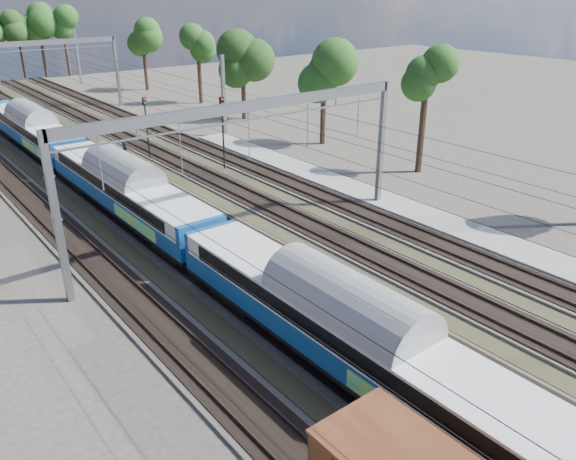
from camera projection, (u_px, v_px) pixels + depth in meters
track_bed at (149, 182)px, 46.61m from camera, size 21.00×130.00×0.34m
platform at (499, 244)px, 35.36m from camera, size 3.00×70.00×0.30m
catenary at (107, 92)px, 49.81m from camera, size 25.65×130.00×9.00m
tree_belt at (44, 39)px, 82.63m from camera, size 39.31×100.08×11.75m
emu_train at (127, 184)px, 38.17m from camera, size 3.13×66.18×4.58m
worker at (124, 148)px, 53.79m from camera, size 0.60×0.70×1.63m
signal_near at (146, 121)px, 51.47m from camera, size 0.40×0.37×5.84m
signal_far at (223, 124)px, 48.64m from camera, size 0.45×0.41×6.39m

